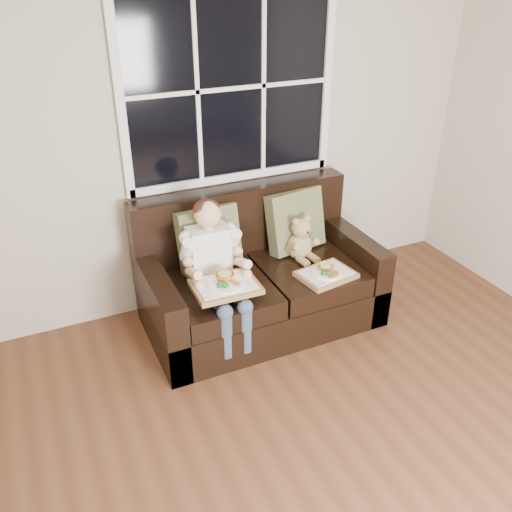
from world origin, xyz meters
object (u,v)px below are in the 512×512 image
loveseat (258,282)px  teddy_bear (301,241)px  tray_left (225,285)px  tray_right (326,273)px  child (214,260)px

loveseat → teddy_bear: (0.35, -0.01, 0.28)m
tray_left → tray_right: tray_left is taller
teddy_bear → tray_left: teddy_bear is taller
teddy_bear → tray_left: bearing=-163.2°
loveseat → teddy_bear: bearing=-0.9°
tray_right → loveseat: bearing=129.6°
loveseat → tray_right: (0.38, -0.34, 0.17)m
loveseat → teddy_bear: size_ratio=4.85×
tray_left → loveseat: bearing=42.0°
child → teddy_bear: (0.73, 0.12, -0.07)m
child → tray_left: size_ratio=2.13×
child → tray_left: 0.22m
tray_left → tray_right: 0.77m
teddy_bear → child: bearing=-177.8°
tray_right → child: bearing=155.4°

